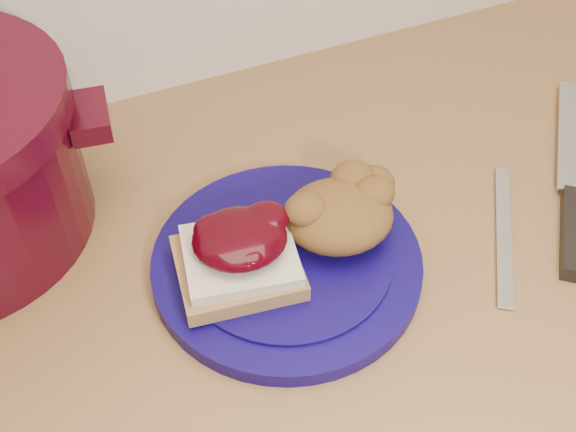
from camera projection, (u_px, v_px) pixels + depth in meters
name	position (u px, v px, depth m)	size (l,w,h in m)	color
plate	(287.00, 263.00, 0.68)	(0.25, 0.25, 0.02)	#0C0546
sandwich	(239.00, 254.00, 0.64)	(0.12, 0.11, 0.05)	olive
stuffing_mound	(339.00, 216.00, 0.67)	(0.10, 0.09, 0.05)	brown
chef_knife	(573.00, 203.00, 0.73)	(0.21, 0.26, 0.02)	black
butter_knife	(504.00, 232.00, 0.71)	(0.19, 0.01, 0.00)	silver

